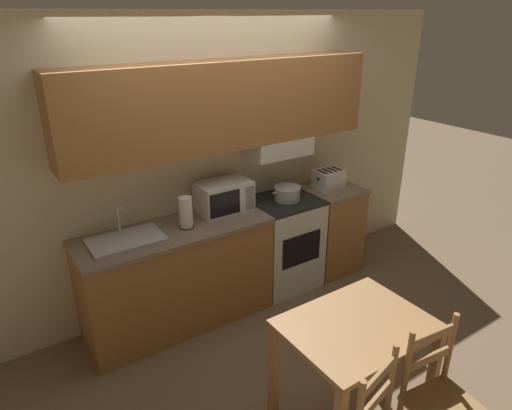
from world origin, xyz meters
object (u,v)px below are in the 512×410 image
at_px(chair_right_of_table, 441,402).
at_px(sink_basin, 126,239).
at_px(stove_range, 283,242).
at_px(dining_table, 356,339).
at_px(microwave, 224,197).
at_px(paper_towel_roll, 186,213).
at_px(toaster, 329,179).
at_px(cooking_pot, 287,193).

bearing_deg(chair_right_of_table, sink_basin, 124.22).
height_order(stove_range, sink_basin, sink_basin).
bearing_deg(sink_basin, dining_table, -59.45).
relative_size(microwave, chair_right_of_table, 0.51).
relative_size(microwave, sink_basin, 0.83).
distance_m(microwave, paper_towel_roll, 0.44).
bearing_deg(microwave, sink_basin, -174.39).
height_order(microwave, chair_right_of_table, microwave).
xyz_separation_m(stove_range, chair_right_of_table, (-0.42, -2.09, -0.01)).
bearing_deg(paper_towel_roll, chair_right_of_table, -73.60).
bearing_deg(toaster, microwave, 175.85).
height_order(sink_basin, dining_table, sink_basin).
bearing_deg(paper_towel_roll, microwave, 15.61).
distance_m(microwave, dining_table, 1.71).
xyz_separation_m(stove_range, sink_basin, (-1.52, -0.00, 0.47)).
bearing_deg(paper_towel_roll, cooking_pot, 0.60).
distance_m(stove_range, microwave, 0.84).
bearing_deg(dining_table, sink_basin, 120.55).
distance_m(stove_range, cooking_pot, 0.52).
bearing_deg(stove_range, toaster, 0.73).
bearing_deg(sink_basin, stove_range, 0.00).
bearing_deg(microwave, dining_table, -90.01).
distance_m(cooking_pot, dining_table, 1.70).
bearing_deg(cooking_pot, microwave, 170.12).
relative_size(stove_range, cooking_pot, 2.73).
height_order(stove_range, microwave, microwave).
height_order(stove_range, toaster, toaster).
xyz_separation_m(stove_range, toaster, (0.56, 0.01, 0.55)).
height_order(cooking_pot, dining_table, cooking_pot).
height_order(sink_basin, paper_towel_roll, sink_basin).
bearing_deg(toaster, sink_basin, -179.80).
relative_size(sink_basin, paper_towel_roll, 2.14).
relative_size(toaster, chair_right_of_table, 0.31).
distance_m(microwave, toaster, 1.16).
xyz_separation_m(stove_range, paper_towel_roll, (-1.02, -0.03, 0.58)).
bearing_deg(toaster, paper_towel_roll, -178.74).
xyz_separation_m(cooking_pot, paper_towel_roll, (-1.04, -0.01, 0.06)).
relative_size(stove_range, sink_basin, 1.61).
distance_m(toaster, dining_table, 1.98).
distance_m(dining_table, chair_right_of_table, 0.58).
distance_m(sink_basin, paper_towel_roll, 0.51).
bearing_deg(stove_range, microwave, 171.38).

